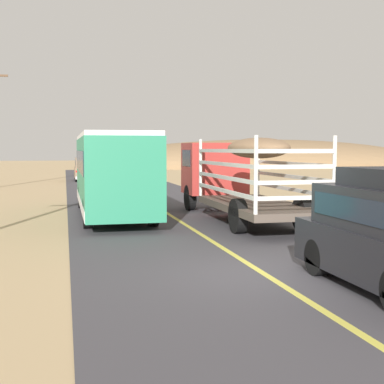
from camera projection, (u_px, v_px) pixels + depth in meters
ground_plane at (265, 276)px, 11.38m from camera, size 240.00×240.00×0.00m
road_surface at (265, 275)px, 11.38m from camera, size 8.00×120.00×0.02m
road_centre_line at (265, 275)px, 11.37m from camera, size 0.16×117.60×0.00m
livestock_truck at (229, 171)px, 21.45m from camera, size 2.53×9.70×3.02m
bus at (112, 172)px, 21.31m from camera, size 2.54×10.00×3.21m
car_far at (86, 168)px, 45.33m from camera, size 1.90×4.62×1.93m
distant_hill at (267, 167)px, 82.96m from camera, size 55.97×22.35×8.28m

